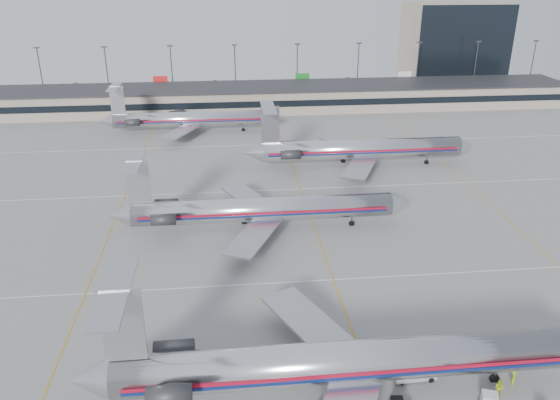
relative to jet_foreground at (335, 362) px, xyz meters
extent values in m
plane|color=gray|center=(3.76, 9.33, -3.63)|extent=(260.00, 260.00, 0.00)
cube|color=silver|center=(3.76, 19.33, -3.62)|extent=(160.00, 0.15, 0.02)
cube|color=gray|center=(3.76, 107.33, -0.63)|extent=(160.00, 16.00, 6.00)
cube|color=black|center=(3.76, 99.23, -0.43)|extent=(160.00, 0.20, 1.60)
cube|color=#2D2D30|center=(3.76, 107.33, 2.47)|extent=(162.00, 17.00, 0.30)
cylinder|color=#38383D|center=(-59.24, 121.33, 3.87)|extent=(0.30, 0.30, 15.00)
cube|color=#2D2D30|center=(-59.24, 121.33, 11.47)|extent=(1.60, 0.40, 0.35)
cylinder|color=#38383D|center=(-41.24, 121.33, 3.87)|extent=(0.30, 0.30, 15.00)
cube|color=#2D2D30|center=(-41.24, 121.33, 11.47)|extent=(1.60, 0.40, 0.35)
cylinder|color=#38383D|center=(-23.24, 121.33, 3.87)|extent=(0.30, 0.30, 15.00)
cube|color=#2D2D30|center=(-23.24, 121.33, 11.47)|extent=(1.60, 0.40, 0.35)
cylinder|color=#38383D|center=(-5.24, 121.33, 3.87)|extent=(0.30, 0.30, 15.00)
cube|color=#2D2D30|center=(-5.24, 121.33, 11.47)|extent=(1.60, 0.40, 0.35)
cylinder|color=#38383D|center=(12.76, 121.33, 3.87)|extent=(0.30, 0.30, 15.00)
cube|color=#2D2D30|center=(12.76, 121.33, 11.47)|extent=(1.60, 0.40, 0.35)
cylinder|color=#38383D|center=(30.76, 121.33, 3.87)|extent=(0.30, 0.30, 15.00)
cube|color=#2D2D30|center=(30.76, 121.33, 11.47)|extent=(1.60, 0.40, 0.35)
cylinder|color=#38383D|center=(48.76, 121.33, 3.87)|extent=(0.30, 0.30, 15.00)
cube|color=#2D2D30|center=(48.76, 121.33, 11.47)|extent=(1.60, 0.40, 0.35)
cylinder|color=#38383D|center=(66.76, 121.33, 3.87)|extent=(0.30, 0.30, 15.00)
cube|color=#2D2D30|center=(66.76, 121.33, 11.47)|extent=(1.60, 0.40, 0.35)
cylinder|color=#38383D|center=(84.76, 121.33, 3.87)|extent=(0.30, 0.30, 15.00)
cube|color=#2D2D30|center=(84.76, 121.33, 11.47)|extent=(1.60, 0.40, 0.35)
cube|color=tan|center=(65.76, 137.33, 8.87)|extent=(30.00, 20.00, 25.00)
cylinder|color=silver|center=(1.01, 0.00, -0.06)|extent=(40.84, 3.78, 3.78)
cone|color=#AFAFB4|center=(-21.25, 0.00, -0.06)|extent=(3.68, 3.78, 3.78)
cube|color=maroon|center=(1.01, -1.90, 0.10)|extent=(38.80, 0.05, 0.36)
cube|color=navy|center=(1.01, -1.90, -0.31)|extent=(38.80, 0.05, 0.29)
cube|color=#AFAFB4|center=(-1.04, 7.15, -1.08)|extent=(9.50, 13.84, 0.33)
cube|color=#AFAFB4|center=(-17.88, 0.00, 5.30)|extent=(3.47, 0.26, 6.94)
cube|color=#AFAFB4|center=(-18.19, 0.00, 8.57)|extent=(2.45, 10.72, 0.18)
cylinder|color=#2D2D30|center=(-14.31, 2.91, 0.25)|extent=(3.68, 1.74, 1.74)
cylinder|color=#2D2D30|center=(-14.31, -2.91, 0.25)|extent=(3.68, 1.74, 1.74)
cylinder|color=#2D2D30|center=(15.30, 0.00, -2.79)|extent=(0.20, 0.20, 1.68)
cylinder|color=#2D2D30|center=(-2.06, 2.45, -2.79)|extent=(0.20, 0.20, 1.68)
cylinder|color=black|center=(15.30, 0.00, -3.27)|extent=(0.92, 0.31, 0.92)
cylinder|color=silver|center=(-3.76, 34.16, -0.33)|extent=(37.70, 3.49, 3.49)
cone|color=silver|center=(16.59, 34.16, -0.33)|extent=(3.02, 3.49, 3.49)
cone|color=#AFAFB4|center=(-24.31, 34.16, -0.33)|extent=(3.39, 3.49, 3.49)
cube|color=maroon|center=(-3.76, 32.41, -0.19)|extent=(35.81, 0.05, 0.33)
cube|color=navy|center=(-3.76, 32.41, -0.57)|extent=(35.81, 0.05, 0.26)
cube|color=#AFAFB4|center=(-5.65, 40.76, -1.27)|extent=(8.77, 12.78, 0.30)
cube|color=#AFAFB4|center=(-5.65, 27.56, -1.27)|extent=(8.77, 12.78, 0.30)
cube|color=#AFAFB4|center=(-21.20, 34.16, 4.62)|extent=(3.20, 0.24, 6.41)
cube|color=#AFAFB4|center=(-21.48, 34.16, 7.63)|extent=(2.26, 9.90, 0.17)
cylinder|color=#2D2D30|center=(-17.90, 36.85, -0.05)|extent=(3.39, 1.60, 1.60)
cylinder|color=#2D2D30|center=(-17.90, 31.47, -0.05)|extent=(3.39, 1.60, 1.60)
cylinder|color=#2D2D30|center=(9.43, 34.16, -2.85)|extent=(0.19, 0.19, 1.56)
cylinder|color=#2D2D30|center=(-6.59, 31.90, -2.85)|extent=(0.19, 0.19, 1.56)
cylinder|color=#2D2D30|center=(-6.59, 36.42, -2.85)|extent=(0.19, 0.19, 1.56)
cylinder|color=black|center=(9.43, 34.16, -3.30)|extent=(0.85, 0.28, 0.85)
cylinder|color=silver|center=(17.11, 59.64, -0.10)|extent=(38.33, 3.73, 3.73)
cone|color=silver|center=(37.88, 59.64, -0.10)|extent=(3.23, 3.73, 3.73)
cone|color=#AFAFB4|center=(-3.87, 59.64, -0.10)|extent=(3.63, 3.73, 3.73)
cube|color=maroon|center=(17.11, 57.76, 0.05)|extent=(36.41, 0.05, 0.35)
cube|color=navy|center=(17.11, 57.76, -0.35)|extent=(36.41, 0.05, 0.28)
cube|color=#AFAFB4|center=(15.09, 66.70, -1.11)|extent=(9.38, 13.67, 0.32)
cube|color=#AFAFB4|center=(15.09, 52.58, -1.11)|extent=(9.38, 13.67, 0.32)
cube|color=#AFAFB4|center=(-0.54, 59.64, 5.20)|extent=(3.43, 0.25, 6.86)
cube|color=#AFAFB4|center=(-0.85, 59.64, 8.42)|extent=(2.42, 10.59, 0.18)
cylinder|color=#2D2D30|center=(2.99, 62.51, 0.20)|extent=(3.63, 1.71, 1.71)
cylinder|color=#2D2D30|center=(2.99, 56.76, 0.20)|extent=(3.63, 1.71, 1.71)
cylinder|color=#2D2D30|center=(30.22, 59.64, -2.80)|extent=(0.20, 0.20, 1.66)
cylinder|color=#2D2D30|center=(14.08, 57.22, -2.80)|extent=(0.20, 0.20, 1.66)
cylinder|color=#2D2D30|center=(14.08, 62.06, -2.80)|extent=(0.20, 0.20, 1.66)
cylinder|color=black|center=(30.22, 59.64, -3.28)|extent=(0.91, 0.30, 0.91)
cylinder|color=silver|center=(-16.57, 86.37, -0.40)|extent=(35.01, 3.41, 3.41)
cone|color=silver|center=(2.41, 86.37, -0.40)|extent=(2.95, 3.41, 3.41)
cone|color=#AFAFB4|center=(-35.73, 86.37, -0.40)|extent=(3.32, 3.41, 3.41)
cube|color=maroon|center=(-16.57, 84.66, -0.27)|extent=(33.26, 0.05, 0.32)
cube|color=navy|center=(-16.57, 84.66, -0.64)|extent=(33.26, 0.05, 0.26)
cube|color=#AFAFB4|center=(-18.41, 92.82, -1.33)|extent=(8.57, 12.49, 0.29)
cube|color=#AFAFB4|center=(-18.41, 79.92, -1.33)|extent=(8.57, 12.49, 0.29)
cube|color=#AFAFB4|center=(-32.69, 86.37, 4.43)|extent=(3.13, 0.23, 6.26)
cube|color=#AFAFB4|center=(-32.97, 86.37, 7.38)|extent=(2.21, 9.67, 0.17)
cylinder|color=#2D2D30|center=(-29.47, 89.00, -0.13)|extent=(3.32, 1.57, 1.57)
cylinder|color=#2D2D30|center=(-29.47, 83.75, -0.13)|extent=(3.32, 1.57, 1.57)
cylinder|color=#2D2D30|center=(-4.59, 86.37, -2.87)|extent=(0.18, 0.18, 1.52)
cylinder|color=#2D2D30|center=(-19.33, 84.16, -2.87)|extent=(0.18, 0.18, 1.52)
cylinder|color=#2D2D30|center=(-19.33, 88.58, -2.87)|extent=(0.18, 0.18, 1.52)
cylinder|color=black|center=(-4.59, 86.37, -3.31)|extent=(0.83, 0.28, 0.83)
cube|color=black|center=(4.98, -2.86, -2.07)|extent=(1.09, 0.93, 0.07)
cube|color=#979797|center=(7.94, 1.11, -3.13)|extent=(4.02, 1.62, 0.55)
cube|color=#2D2D30|center=(8.60, 1.11, -1.87)|extent=(4.06, 1.18, 1.42)
cylinder|color=black|center=(9.37, 1.71, -3.35)|extent=(0.55, 0.18, 0.55)
cylinder|color=black|center=(9.37, 0.51, -3.35)|extent=(0.55, 0.18, 0.55)
cylinder|color=black|center=(6.51, 1.71, -3.35)|extent=(0.55, 0.18, 0.55)
cylinder|color=black|center=(6.51, 0.51, -3.35)|extent=(0.55, 0.18, 0.55)
imported|color=#A8CC13|center=(16.80, -0.64, -2.82)|extent=(0.61, 0.70, 1.62)
imported|color=#B1CB13|center=(14.81, -1.84, -2.74)|extent=(1.08, 1.00, 1.77)
camera|label=1|loc=(-8.90, -37.97, 32.42)|focal=35.00mm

